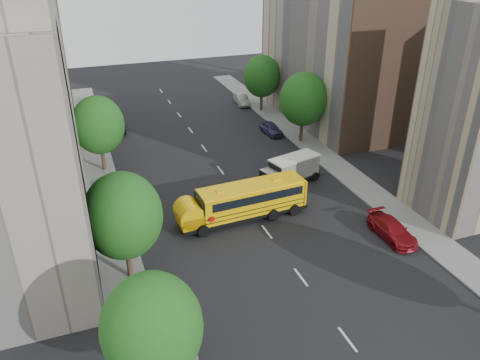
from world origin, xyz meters
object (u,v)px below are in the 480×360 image
street_tree_1 (123,216)px  street_tree_4 (303,99)px  parked_car_0 (174,340)px  parked_car_4 (271,128)px  street_tree_2 (98,125)px  parked_car_5 (242,99)px  parked_car_2 (113,124)px  parked_car_3 (392,230)px  street_tree_0 (152,328)px  street_tree_5 (262,76)px  safari_truck (290,170)px  parked_car_1 (126,186)px  school_bus (242,201)px

street_tree_1 → street_tree_4: (22.00, 18.00, 0.12)m
parked_car_0 → parked_car_4: (18.40, 28.88, -0.10)m
street_tree_2 → parked_car_5: bearing=37.0°
parked_car_0 → parked_car_2: size_ratio=0.81×
parked_car_3 → street_tree_0: bearing=-158.4°
street_tree_2 → parked_car_4: street_tree_2 is taller
street_tree_4 → street_tree_5: 12.01m
street_tree_4 → safari_truck: size_ratio=1.26×
parked_car_0 → parked_car_3: parked_car_0 is taller
street_tree_2 → street_tree_5: bearing=28.6°
street_tree_4 → parked_car_5: size_ratio=1.87×
street_tree_5 → parked_car_0: 42.86m
street_tree_0 → parked_car_0: street_tree_0 is taller
street_tree_0 → safari_truck: 25.32m
street_tree_1 → street_tree_2: street_tree_1 is taller
street_tree_5 → parked_car_1: (-20.60, -17.70, -3.91)m
parked_car_0 → parked_car_2: parked_car_2 is taller
parked_car_3 → parked_car_0: bearing=-164.1°
parked_car_2 → street_tree_5: bearing=-175.3°
street_tree_5 → safari_truck: street_tree_5 is taller
street_tree_1 → parked_car_5: (20.46, 33.44, -4.24)m
street_tree_0 → safari_truck: bearing=49.4°
school_bus → parked_car_1: school_bus is taller
street_tree_1 → parked_car_1: size_ratio=1.63×
street_tree_0 → safari_truck: street_tree_0 is taller
parked_car_0 → parked_car_5: 45.05m
street_tree_0 → parked_car_1: street_tree_0 is taller
parked_car_0 → parked_car_3: size_ratio=0.96×
street_tree_2 → parked_car_0: bearing=-86.8°
street_tree_4 → street_tree_5: size_ratio=1.08×
school_bus → parked_car_4: (9.99, 16.92, -1.04)m
street_tree_1 → parked_car_5: bearing=58.5°
street_tree_1 → parked_car_2: size_ratio=1.39×
street_tree_5 → parked_car_0: bearing=-118.9°
street_tree_2 → safari_truck: (16.35, -8.95, -3.45)m
street_tree_4 → parked_car_4: (-2.20, 3.50, -4.39)m
parked_car_4 → parked_car_0: bearing=-125.8°
parked_car_1 → parked_car_4: 20.58m
school_bus → safari_truck: bearing=30.7°
parked_car_3 → parked_car_4: size_ratio=1.21×
school_bus → street_tree_2: bearing=122.6°
street_tree_4 → parked_car_2: size_ratio=1.43×
parked_car_3 → street_tree_4: bearing=83.4°
safari_truck → parked_car_5: bearing=65.6°
parked_car_1 → parked_car_4: bearing=-156.6°
street_tree_1 → school_bus: size_ratio=0.71×
school_bus → parked_car_0: 14.65m
street_tree_4 → safari_truck: 11.21m
school_bus → parked_car_3: school_bus is taller
street_tree_5 → safari_truck: size_ratio=1.17×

